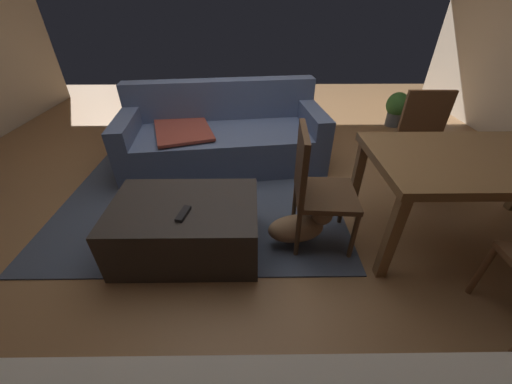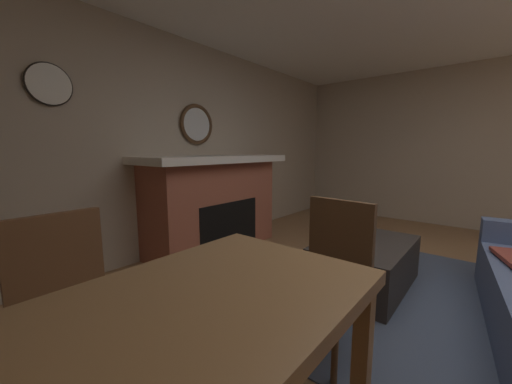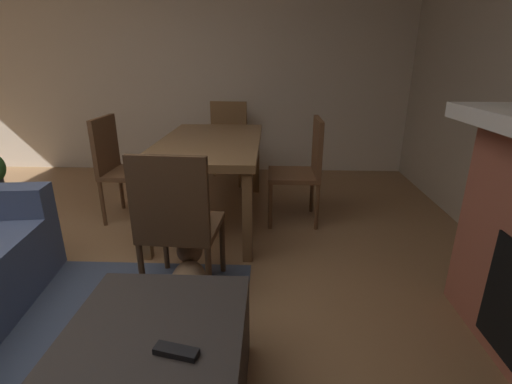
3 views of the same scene
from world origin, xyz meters
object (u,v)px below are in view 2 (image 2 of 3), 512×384
Objects in this scene: ottoman_coffee_table at (365,264)px; dining_table at (158,343)px; small_dog at (325,308)px; dining_chair_west at (331,266)px; round_wall_mirror at (197,124)px; wall_clock at (49,84)px; fireplace at (214,203)px; dining_chair_south at (67,297)px; tv_remote at (352,239)px.

dining_table reaches higher than ottoman_coffee_table.
dining_chair_west is at bearing 37.94° from small_dog.
round_wall_mirror is 1.41× the size of wall_clock.
fireplace reaches higher than dining_chair_south.
tv_remote is at bearing 163.81° from dining_chair_south.
tv_remote is 0.10× the size of dining_table.
round_wall_mirror reaches higher than tv_remote.
tv_remote is at bearing -166.69° from dining_chair_west.
fireplace is at bearing -111.40° from dining_chair_west.
fireplace reaches higher than dining_chair_west.
round_wall_mirror is at bearing -72.52° from tv_remote.
round_wall_mirror is at bearing -144.76° from dining_chair_south.
fireplace is 2.24m from dining_chair_south.
dining_table reaches higher than tv_remote.
small_dog is at bearing 2.21° from ottoman_coffee_table.
tv_remote is (-0.16, 2.00, -1.13)m from round_wall_mirror.
fireplace is 5.38× the size of wall_clock.
ottoman_coffee_table is 2.19m from dining_table.
wall_clock is (-0.40, -1.38, 1.27)m from dining_chair_south.
dining_table is (2.12, 0.21, 0.23)m from tv_remote.
dining_table is 1.37m from small_dog.
fireplace reaches higher than ottoman_coffee_table.
tv_remote is at bearing 94.60° from round_wall_mirror.
fireplace reaches higher than dining_table.
dining_chair_west is 2.60× the size of wall_clock.
dining_chair_south is (1.96, 1.10, -0.07)m from fireplace.
fireplace is 1.01m from round_wall_mirror.
tv_remote is 0.32× the size of small_dog.
ottoman_coffee_table is 1.13× the size of dining_chair_south.
dining_table is 2.51m from wall_clock.
dining_chair_west is (0.76, 1.93, -0.07)m from fireplace.
ottoman_coffee_table is 2.95× the size of wall_clock.
fireplace reaches higher than small_dog.
fireplace is 1.82× the size of ottoman_coffee_table.
fireplace is 3.80× the size of small_dog.
wall_clock is at bearing -10.41° from fireplace.
dining_chair_south reaches higher than ottoman_coffee_table.
dining_table is 1.21m from dining_chair_west.
dining_chair_south is (0.00, -0.83, -0.14)m from dining_table.
dining_chair_west is at bearing 5.88° from ottoman_coffee_table.
small_dog is (0.83, 0.15, -0.25)m from tv_remote.
ottoman_coffee_table is 0.65× the size of dining_table.
round_wall_mirror is at bearing -84.94° from ottoman_coffee_table.
wall_clock reaches higher than dining_chair_south.
dining_chair_south is at bearing 29.28° from fireplace.
dining_chair_south and dining_chair_west have the same top height.
ottoman_coffee_table is at bearing 161.10° from dining_chair_south.
dining_chair_south reaches higher than tv_remote.
fireplace is at bearing -71.75° from tv_remote.
round_wall_mirror is 0.48× the size of ottoman_coffee_table.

